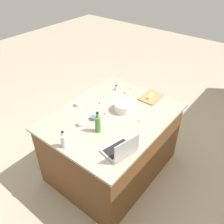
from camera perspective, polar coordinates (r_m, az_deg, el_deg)
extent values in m
plane|color=#B7A88E|center=(3.41, 0.00, -13.00)|extent=(12.00, 12.00, 0.00)
cube|color=brown|center=(3.10, 0.00, -7.72)|extent=(1.50, 1.15, 0.87)
cube|color=tan|center=(2.81, 0.00, -1.07)|extent=(1.56, 1.21, 0.03)
cube|color=#B7B7BC|center=(2.36, 1.62, -9.10)|extent=(0.35, 0.28, 0.02)
cube|color=black|center=(2.35, 1.47, -8.78)|extent=(0.30, 0.21, 0.00)
cube|color=#B7B7BC|center=(2.22, 3.60, -8.74)|extent=(0.29, 0.08, 0.20)
cube|color=#333842|center=(2.22, 3.50, -8.66)|extent=(0.26, 0.06, 0.18)
cylinder|color=white|center=(2.86, 2.84, 1.24)|extent=(0.23, 0.23, 0.10)
cylinder|color=black|center=(2.86, 2.84, 1.32)|extent=(0.19, 0.19, 0.09)
torus|color=white|center=(2.83, 2.87, 2.05)|extent=(0.24, 0.24, 0.01)
cylinder|color=#4C8C38|center=(2.52, -3.44, -2.99)|extent=(0.06, 0.06, 0.19)
cylinder|color=#4C8C38|center=(2.45, -3.54, -0.82)|extent=(0.03, 0.03, 0.05)
cylinder|color=black|center=(2.43, -3.57, -0.21)|extent=(0.03, 0.03, 0.01)
cylinder|color=white|center=(2.40, -11.54, -6.89)|extent=(0.06, 0.06, 0.14)
cylinder|color=white|center=(2.34, -11.81, -5.23)|extent=(0.02, 0.02, 0.04)
cylinder|color=black|center=(2.32, -11.89, -4.74)|extent=(0.03, 0.03, 0.01)
cube|color=#AD7F4C|center=(3.15, 9.42, 3.52)|extent=(0.31, 0.23, 0.02)
cube|color=#F4E58C|center=(3.12, 9.20, 3.73)|extent=(0.11, 0.04, 0.04)
cylinder|color=beige|center=(2.67, -7.60, -2.85)|extent=(0.07, 0.07, 0.04)
cylinder|color=beige|center=(2.99, -8.29, 1.86)|extent=(0.07, 0.07, 0.04)
cylinder|color=slate|center=(2.74, -4.47, -1.42)|extent=(0.08, 0.08, 0.04)
cone|color=#B2B2B7|center=(3.27, 0.96, 5.84)|extent=(0.07, 0.07, 0.07)
cylinder|color=black|center=(3.25, 0.97, 6.40)|extent=(0.02, 0.02, 0.01)
sphere|color=#CC3399|center=(3.00, -3.01, 2.19)|extent=(0.02, 0.02, 0.02)
sphere|color=#CC3399|center=(2.81, -1.75, -0.41)|extent=(0.02, 0.02, 0.02)
sphere|color=green|center=(3.33, 4.46, 5.75)|extent=(0.01, 0.01, 0.01)
sphere|color=yellow|center=(2.72, 6.63, -2.17)|extent=(0.02, 0.02, 0.02)
sphere|color=red|center=(3.21, 3.07, 4.60)|extent=(0.02, 0.02, 0.02)
sphere|color=#CC3399|center=(2.53, -11.33, -6.15)|extent=(0.02, 0.02, 0.02)
sphere|color=orange|center=(2.46, -11.07, -7.61)|extent=(0.02, 0.02, 0.02)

